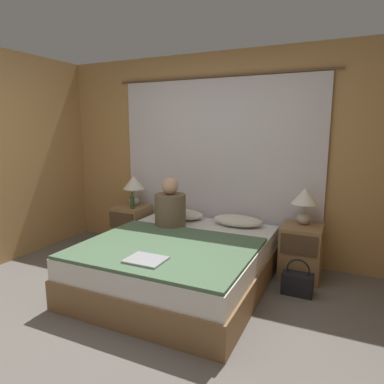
# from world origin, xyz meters

# --- Properties ---
(ground_plane) EXTENTS (16.00, 16.00, 0.00)m
(ground_plane) POSITION_xyz_m (0.00, 0.00, 0.00)
(ground_plane) COLOR #66605B
(wall_back) EXTENTS (4.48, 0.06, 2.50)m
(wall_back) POSITION_xyz_m (0.00, 2.06, 1.25)
(wall_back) COLOR tan
(wall_back) RESTS_ON ground_plane
(curtain_panel) EXTENTS (2.76, 0.03, 2.22)m
(curtain_panel) POSITION_xyz_m (0.00, 2.00, 1.11)
(curtain_panel) COLOR silver
(curtain_panel) RESTS_ON ground_plane
(bed) EXTENTS (1.67, 1.93, 0.48)m
(bed) POSITION_xyz_m (0.00, 0.98, 0.24)
(bed) COLOR olive
(bed) RESTS_ON ground_plane
(nightstand_left) EXTENTS (0.42, 0.44, 0.58)m
(nightstand_left) POSITION_xyz_m (-1.10, 1.70, 0.29)
(nightstand_left) COLOR #937047
(nightstand_left) RESTS_ON ground_plane
(nightstand_right) EXTENTS (0.42, 0.44, 0.58)m
(nightstand_right) POSITION_xyz_m (1.10, 1.70, 0.29)
(nightstand_right) COLOR #937047
(nightstand_right) RESTS_ON ground_plane
(lamp_left) EXTENTS (0.28, 0.28, 0.40)m
(lamp_left) POSITION_xyz_m (-1.10, 1.78, 0.85)
(lamp_left) COLOR #B2A899
(lamp_left) RESTS_ON nightstand_left
(lamp_right) EXTENTS (0.28, 0.28, 0.40)m
(lamp_right) POSITION_xyz_m (1.10, 1.78, 0.85)
(lamp_right) COLOR #B2A899
(lamp_right) RESTS_ON nightstand_right
(pillow_left) EXTENTS (0.59, 0.33, 0.12)m
(pillow_left) POSITION_xyz_m (-0.37, 1.74, 0.54)
(pillow_left) COLOR silver
(pillow_left) RESTS_ON bed
(pillow_right) EXTENTS (0.59, 0.33, 0.12)m
(pillow_right) POSITION_xyz_m (0.37, 1.74, 0.54)
(pillow_right) COLOR silver
(pillow_right) RESTS_ON bed
(blanket_on_bed) EXTENTS (1.61, 1.29, 0.03)m
(blanket_on_bed) POSITION_xyz_m (0.00, 0.69, 0.50)
(blanket_on_bed) COLOR #4C6B4C
(blanket_on_bed) RESTS_ON bed
(person_left_in_bed) EXTENTS (0.35, 0.35, 0.57)m
(person_left_in_bed) POSITION_xyz_m (-0.32, 1.37, 0.71)
(person_left_in_bed) COLOR brown
(person_left_in_bed) RESTS_ON bed
(beer_bottle_on_left_stand) EXTENTS (0.06, 0.06, 0.21)m
(beer_bottle_on_left_stand) POSITION_xyz_m (-1.01, 1.61, 0.66)
(beer_bottle_on_left_stand) COLOR #2D4C28
(beer_bottle_on_left_stand) RESTS_ON nightstand_left
(laptop_on_bed) EXTENTS (0.32, 0.26, 0.02)m
(laptop_on_bed) POSITION_xyz_m (0.02, 0.31, 0.52)
(laptop_on_bed) COLOR #9EA0A5
(laptop_on_bed) RESTS_ON blanket_on_bed
(handbag_on_floor) EXTENTS (0.29, 0.15, 0.36)m
(handbag_on_floor) POSITION_xyz_m (1.13, 1.28, 0.12)
(handbag_on_floor) COLOR black
(handbag_on_floor) RESTS_ON ground_plane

